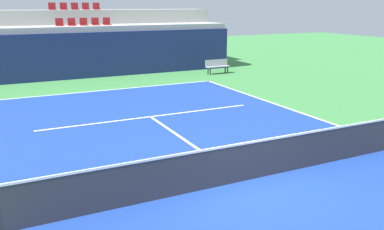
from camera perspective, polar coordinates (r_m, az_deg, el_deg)
The scene contains 12 objects.
ground_plane at distance 9.98m, azimuth 7.32°, elevation -9.11°, with size 80.00×80.00×0.00m, color #387A3D.
court_surface at distance 9.98m, azimuth 7.32°, elevation -9.08°, with size 11.00×24.00×0.01m, color navy.
baseline_far at distance 20.56m, azimuth -11.23°, elevation 3.47°, with size 11.00×0.10×0.00m, color white.
service_line_far at distance 15.40m, azimuth -5.80°, elevation -0.23°, with size 8.26×0.10×0.00m, color white.
centre_service_line at distance 12.57m, azimuth -0.69°, elevation -3.72°, with size 0.10×6.40×0.00m, color white.
back_wall at distance 24.15m, azimuth -13.86°, elevation 8.08°, with size 17.72×0.30×2.56m, color navy.
stands_tier_lower at distance 25.45m, azimuth -14.56°, elevation 8.74°, with size 17.72×2.40×2.88m, color #9E9E99.
stands_tier_upper at distance 27.75m, azimuth -15.66°, elevation 10.07°, with size 17.72×2.40×3.75m, color #9E9E99.
seating_row_lower at distance 25.43m, azimuth -14.84°, elevation 12.26°, with size 3.19×0.44×0.44m.
seating_row_upper at distance 27.76m, azimuth -16.00°, elevation 14.19°, with size 3.19×0.44×0.44m.
tennis_net at distance 9.78m, azimuth 7.42°, elevation -6.40°, with size 11.08×0.08×1.07m.
player_bench at distance 24.97m, azimuth 3.55°, elevation 6.92°, with size 1.50×0.40×0.85m.
Camera 1 is at (-5.09, -7.55, 4.09)m, focal length 38.26 mm.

